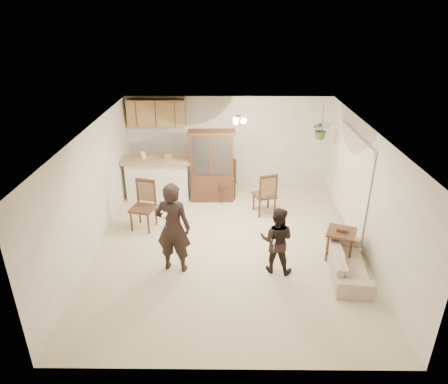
{
  "coord_description": "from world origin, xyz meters",
  "views": [
    {
      "loc": [
        -0.04,
        -7.28,
        4.59
      ],
      "look_at": [
        -0.11,
        0.4,
        1.05
      ],
      "focal_mm": 32.0,
      "sensor_mm": 36.0,
      "label": 1
    }
  ],
  "objects_px": {
    "adult": "(173,228)",
    "chair_hutch_right": "(264,201)",
    "china_hutch": "(212,167)",
    "child": "(277,240)",
    "chair_bar": "(144,216)",
    "side_table": "(340,244)",
    "sofa": "(349,257)",
    "chair_hutch_left": "(224,188)"
  },
  "relations": [
    {
      "from": "chair_hutch_right",
      "to": "sofa",
      "type": "bearing_deg",
      "value": 101.48
    },
    {
      "from": "sofa",
      "to": "chair_hutch_right",
      "type": "distance_m",
      "value": 2.83
    },
    {
      "from": "chair_bar",
      "to": "chair_hutch_right",
      "type": "distance_m",
      "value": 2.91
    },
    {
      "from": "side_table",
      "to": "chair_hutch_left",
      "type": "distance_m",
      "value": 3.59
    },
    {
      "from": "child",
      "to": "adult",
      "type": "bearing_deg",
      "value": 15.42
    },
    {
      "from": "sofa",
      "to": "chair_hutch_left",
      "type": "height_order",
      "value": "chair_hutch_left"
    },
    {
      "from": "side_table",
      "to": "chair_bar",
      "type": "height_order",
      "value": "chair_bar"
    },
    {
      "from": "child",
      "to": "sofa",
      "type": "bearing_deg",
      "value": -167.53
    },
    {
      "from": "side_table",
      "to": "chair_hutch_left",
      "type": "bearing_deg",
      "value": 130.87
    },
    {
      "from": "chair_bar",
      "to": "child",
      "type": "bearing_deg",
      "value": -14.78
    },
    {
      "from": "adult",
      "to": "chair_hutch_right",
      "type": "distance_m",
      "value": 3.08
    },
    {
      "from": "sofa",
      "to": "adult",
      "type": "bearing_deg",
      "value": 94.22
    },
    {
      "from": "child",
      "to": "china_hutch",
      "type": "distance_m",
      "value": 3.41
    },
    {
      "from": "sofa",
      "to": "adult",
      "type": "distance_m",
      "value": 3.34
    },
    {
      "from": "sofa",
      "to": "side_table",
      "type": "relative_size",
      "value": 2.63
    },
    {
      "from": "child",
      "to": "chair_hutch_left",
      "type": "relative_size",
      "value": 1.2
    },
    {
      "from": "sofa",
      "to": "child",
      "type": "xyz_separation_m",
      "value": [
        -1.36,
        0.09,
        0.31
      ]
    },
    {
      "from": "side_table",
      "to": "chair_hutch_left",
      "type": "xyz_separation_m",
      "value": [
        -2.35,
        2.72,
        0.0
      ]
    },
    {
      "from": "chair_hutch_right",
      "to": "china_hutch",
      "type": "bearing_deg",
      "value": -48.34
    },
    {
      "from": "sofa",
      "to": "china_hutch",
      "type": "relative_size",
      "value": 1.01
    },
    {
      "from": "chair_bar",
      "to": "chair_hutch_left",
      "type": "bearing_deg",
      "value": 55.51
    },
    {
      "from": "child",
      "to": "side_table",
      "type": "distance_m",
      "value": 1.45
    },
    {
      "from": "chair_hutch_left",
      "to": "child",
      "type": "bearing_deg",
      "value": -15.83
    },
    {
      "from": "child",
      "to": "chair_hutch_left",
      "type": "height_order",
      "value": "child"
    },
    {
      "from": "child",
      "to": "chair_hutch_right",
      "type": "distance_m",
      "value": 2.4
    },
    {
      "from": "chair_bar",
      "to": "chair_hutch_right",
      "type": "relative_size",
      "value": 1.05
    },
    {
      "from": "adult",
      "to": "china_hutch",
      "type": "distance_m",
      "value": 3.17
    },
    {
      "from": "side_table",
      "to": "chair_hutch_left",
      "type": "height_order",
      "value": "chair_hutch_left"
    },
    {
      "from": "child",
      "to": "side_table",
      "type": "relative_size",
      "value": 1.9
    },
    {
      "from": "adult",
      "to": "child",
      "type": "distance_m",
      "value": 1.94
    },
    {
      "from": "sofa",
      "to": "chair_bar",
      "type": "distance_m",
      "value": 4.51
    },
    {
      "from": "sofa",
      "to": "chair_bar",
      "type": "bearing_deg",
      "value": 74.39
    },
    {
      "from": "adult",
      "to": "child",
      "type": "height_order",
      "value": "adult"
    },
    {
      "from": "adult",
      "to": "chair_hutch_right",
      "type": "bearing_deg",
      "value": -119.33
    },
    {
      "from": "side_table",
      "to": "chair_hutch_right",
      "type": "distance_m",
      "value": 2.37
    },
    {
      "from": "side_table",
      "to": "adult",
      "type": "bearing_deg",
      "value": -172.82
    },
    {
      "from": "side_table",
      "to": "chair_bar",
      "type": "xyz_separation_m",
      "value": [
        -4.16,
        1.15,
        0.01
      ]
    },
    {
      "from": "adult",
      "to": "side_table",
      "type": "xyz_separation_m",
      "value": [
        3.26,
        0.41,
        -0.59
      ]
    },
    {
      "from": "child",
      "to": "side_table",
      "type": "xyz_separation_m",
      "value": [
        1.33,
        0.44,
        -0.36
      ]
    },
    {
      "from": "chair_bar",
      "to": "chair_hutch_right",
      "type": "bearing_deg",
      "value": 30.3
    },
    {
      "from": "chair_bar",
      "to": "chair_hutch_right",
      "type": "height_order",
      "value": "chair_bar"
    },
    {
      "from": "china_hutch",
      "to": "child",
      "type": "bearing_deg",
      "value": -68.98
    }
  ]
}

